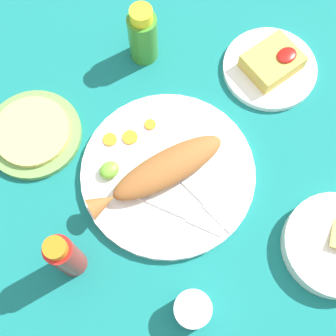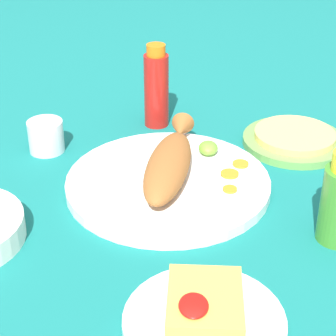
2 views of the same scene
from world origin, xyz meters
The scene contains 17 objects.
ground_plane centered at (0.00, 0.00, 0.00)m, with size 4.00×4.00×0.00m, color #146B66.
main_plate centered at (0.00, 0.00, 0.01)m, with size 0.33×0.33×0.02m, color white.
fried_fish centered at (-0.01, 0.00, 0.04)m, with size 0.28×0.09×0.05m.
fork_near centered at (0.02, -0.08, 0.02)m, with size 0.04×0.19×0.00m.
fork_far centered at (-0.03, -0.08, 0.02)m, with size 0.10×0.17×0.00m.
carrot_slice_near centered at (0.03, 0.10, 0.02)m, with size 0.02×0.02×0.00m, color orange.
carrot_slice_mid centered at (-0.05, 0.12, 0.02)m, with size 0.03×0.03×0.00m, color orange.
carrot_slice_far centered at (-0.02, 0.10, 0.02)m, with size 0.03×0.03×0.00m, color orange.
lime_wedge_main centered at (-0.09, 0.07, 0.03)m, with size 0.04×0.03×0.02m, color #6BB233.
hot_sauce_bottle_red centered at (-0.24, -0.04, 0.08)m, with size 0.05×0.05×0.16m.
hot_sauce_bottle_green centered at (0.12, 0.25, 0.06)m, with size 0.06×0.06×0.14m.
salt_cup centered at (-0.12, -0.23, 0.03)m, with size 0.06×0.06×0.06m.
side_plate_fries centered at (0.31, 0.06, 0.01)m, with size 0.19×0.19×0.01m, color white.
fries_pile centered at (0.31, 0.06, 0.03)m, with size 0.11×0.09×0.04m.
guacamole_bowl centered at (0.16, -0.29, 0.02)m, with size 0.19×0.19×0.05m.
tortilla_plate centered at (-0.16, 0.22, 0.01)m, with size 0.19×0.19×0.01m, color #6B9E4C.
tortilla_stack centered at (-0.16, 0.22, 0.02)m, with size 0.15×0.15×0.01m, color #E0C666.
Camera 1 is at (-0.18, -0.24, 0.85)m, focal length 50.00 mm.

